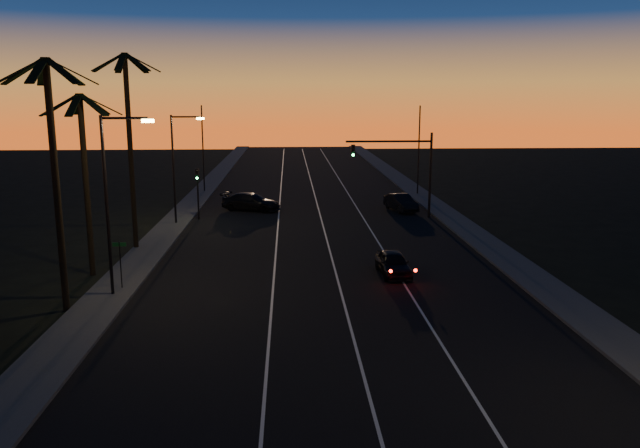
{
  "coord_description": "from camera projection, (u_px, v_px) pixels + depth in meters",
  "views": [
    {
      "loc": [
        -2.11,
        -10.41,
        9.84
      ],
      "look_at": [
        -0.46,
        22.56,
        3.09
      ],
      "focal_mm": 35.0,
      "sensor_mm": 36.0,
      "label": 1
    }
  ],
  "objects": [
    {
      "name": "lane_stripe_mid",
      "position": [
        329.0,
        247.0,
        41.64
      ],
      "size": [
        0.12,
        160.0,
        0.01
      ],
      "primitive_type": "cube",
      "color": "silver",
      "rests_on": "road"
    },
    {
      "name": "lead_car",
      "position": [
        393.0,
        263.0,
        34.99
      ],
      "size": [
        1.79,
        4.44,
        1.33
      ],
      "color": "black",
      "rests_on": "road"
    },
    {
      "name": "streetlight_left_near",
      "position": [
        112.0,
        192.0,
        30.24
      ],
      "size": [
        2.55,
        0.26,
        9.0
      ],
      "color": "black",
      "rests_on": "ground"
    },
    {
      "name": "road",
      "position": [
        321.0,
        247.0,
        41.61
      ],
      "size": [
        20.0,
        170.0,
        0.01
      ],
      "primitive_type": "cube",
      "color": "black",
      "rests_on": "ground"
    },
    {
      "name": "palm_near",
      "position": [
        54.0,
        160.0,
        27.84
      ],
      "size": [
        4.25,
        4.16,
        11.53
      ],
      "color": "black",
      "rests_on": "ground"
    },
    {
      "name": "lane_stripe_left",
      "position": [
        276.0,
        247.0,
        41.46
      ],
      "size": [
        0.12,
        160.0,
        0.01
      ],
      "primitive_type": "cube",
      "color": "silver",
      "rests_on": "road"
    },
    {
      "name": "lane_stripe_right",
      "position": [
        381.0,
        246.0,
        41.81
      ],
      "size": [
        0.12,
        160.0,
        0.01
      ],
      "primitive_type": "cube",
      "color": "silver",
      "rests_on": "road"
    },
    {
      "name": "palm_mid",
      "position": [
        85.0,
        164.0,
        33.84
      ],
      "size": [
        4.25,
        4.16,
        10.03
      ],
      "color": "black",
      "rests_on": "ground"
    },
    {
      "name": "palm_far",
      "position": [
        129.0,
        133.0,
        39.49
      ],
      "size": [
        4.25,
        4.16,
        12.53
      ],
      "color": "black",
      "rests_on": "ground"
    },
    {
      "name": "signal_post",
      "position": [
        198.0,
        184.0,
        50.34
      ],
      "size": [
        0.28,
        0.37,
        4.2
      ],
      "color": "black",
      "rests_on": "ground"
    },
    {
      "name": "far_pole_right",
      "position": [
        419.0,
        151.0,
        62.78
      ],
      "size": [
        0.14,
        0.14,
        9.0
      ],
      "primitive_type": "cylinder",
      "color": "black",
      "rests_on": "ground"
    },
    {
      "name": "sidewalk_right",
      "position": [
        486.0,
        244.0,
        42.15
      ],
      "size": [
        2.4,
        170.0,
        0.16
      ],
      "primitive_type": "cube",
      "color": "#3C3C39",
      "rests_on": "ground"
    },
    {
      "name": "signal_mast",
      "position": [
        402.0,
        160.0,
        50.79
      ],
      "size": [
        7.1,
        0.41,
        7.0
      ],
      "color": "black",
      "rests_on": "ground"
    },
    {
      "name": "cross_car",
      "position": [
        251.0,
        202.0,
        54.86
      ],
      "size": [
        5.67,
        3.87,
        1.52
      ],
      "color": "black",
      "rests_on": "road"
    },
    {
      "name": "sidewalk_left",
      "position": [
        152.0,
        248.0,
        41.05
      ],
      "size": [
        2.4,
        170.0,
        0.16
      ],
      "primitive_type": "cube",
      "color": "#3C3C39",
      "rests_on": "ground"
    },
    {
      "name": "right_car",
      "position": [
        401.0,
        203.0,
        54.65
      ],
      "size": [
        2.57,
        4.69,
        1.46
      ],
      "color": "black",
      "rests_on": "road"
    },
    {
      "name": "far_pole_left",
      "position": [
        203.0,
        149.0,
        64.64
      ],
      "size": [
        0.14,
        0.14,
        9.0
      ],
      "primitive_type": "cylinder",
      "color": "black",
      "rests_on": "ground"
    },
    {
      "name": "streetlight_left_far",
      "position": [
        177.0,
        160.0,
        47.9
      ],
      "size": [
        2.55,
        0.26,
        8.5
      ],
      "color": "black",
      "rests_on": "ground"
    },
    {
      "name": "street_sign",
      "position": [
        120.0,
        260.0,
        31.95
      ],
      "size": [
        0.7,
        0.06,
        2.6
      ],
      "color": "black",
      "rests_on": "ground"
    }
  ]
}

